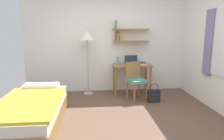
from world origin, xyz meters
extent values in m
plane|color=brown|center=(0.00, 0.00, 0.00)|extent=(5.28, 5.28, 0.00)
cube|color=white|center=(0.00, 2.02, 1.30)|extent=(4.40, 0.05, 2.60)
cube|color=#9E703D|center=(0.54, 1.89, 1.33)|extent=(0.94, 0.22, 0.02)
cube|color=#D13D38|center=(0.14, 1.92, 1.45)|extent=(0.02, 0.13, 0.21)
cube|color=#3384C6|center=(0.17, 1.91, 1.43)|extent=(0.02, 0.16, 0.18)
cube|color=gold|center=(0.20, 1.91, 1.44)|extent=(0.02, 0.17, 0.19)
cube|color=orange|center=(0.24, 1.90, 1.46)|extent=(0.02, 0.18, 0.24)
cube|color=#9E703D|center=(0.54, 1.89, 1.64)|extent=(0.94, 0.22, 0.02)
cube|color=#4CA856|center=(0.14, 1.90, 1.75)|extent=(0.02, 0.18, 0.20)
cube|color=silver|center=(0.17, 1.92, 1.76)|extent=(0.02, 0.14, 0.21)
cube|color=gray|center=(1.96, 0.73, 1.35)|extent=(0.03, 0.28, 1.36)
cube|color=#9E703D|center=(-1.50, 0.02, 0.14)|extent=(0.97, 1.92, 0.28)
cube|color=silver|center=(-1.50, 0.02, 0.36)|extent=(0.93, 1.86, 0.16)
cube|color=gold|center=(-1.50, -0.10, 0.46)|extent=(0.99, 1.57, 0.04)
cube|color=white|center=(-1.50, 0.77, 0.49)|extent=(0.68, 0.28, 0.10)
cube|color=#9E703D|center=(0.54, 1.70, 0.74)|extent=(0.96, 0.53, 0.03)
cylinder|color=#9E703D|center=(0.10, 1.48, 0.36)|extent=(0.06, 0.06, 0.72)
cylinder|color=#9E703D|center=(0.97, 1.48, 0.36)|extent=(0.06, 0.06, 0.72)
cylinder|color=#9E703D|center=(0.10, 1.92, 0.36)|extent=(0.06, 0.06, 0.72)
cylinder|color=#9E703D|center=(0.97, 1.92, 0.36)|extent=(0.06, 0.06, 0.72)
cube|color=#9E703D|center=(0.56, 1.16, 0.44)|extent=(0.51, 0.51, 0.03)
cube|color=teal|center=(0.56, 1.16, 0.47)|extent=(0.47, 0.47, 0.04)
cube|color=#9E703D|center=(0.50, 1.33, 0.69)|extent=(0.37, 0.16, 0.39)
cylinder|color=#9E703D|center=(0.46, 0.94, 0.21)|extent=(0.04, 0.04, 0.43)
cylinder|color=#9E703D|center=(0.77, 1.05, 0.21)|extent=(0.04, 0.04, 0.43)
cylinder|color=#9E703D|center=(0.35, 1.26, 0.21)|extent=(0.04, 0.04, 0.43)
cylinder|color=#9E703D|center=(0.66, 1.37, 0.21)|extent=(0.04, 0.04, 0.43)
cylinder|color=#B2A893|center=(-0.58, 1.72, 0.01)|extent=(0.24, 0.24, 0.02)
cylinder|color=#B2A893|center=(-0.58, 1.72, 0.70)|extent=(0.03, 0.03, 1.35)
cone|color=silver|center=(-0.58, 1.72, 1.49)|extent=(0.36, 0.36, 0.22)
cube|color=black|center=(0.54, 1.75, 0.76)|extent=(0.34, 0.23, 0.01)
cube|color=black|center=(0.54, 1.83, 0.86)|extent=(0.33, 0.09, 0.21)
cube|color=black|center=(0.54, 1.82, 0.86)|extent=(0.30, 0.07, 0.17)
cylinder|color=#4C99DB|center=(0.17, 1.69, 0.85)|extent=(0.06, 0.06, 0.20)
cube|color=silver|center=(0.82, 1.73, 0.76)|extent=(0.19, 0.25, 0.02)
cube|color=#333338|center=(0.82, 1.74, 0.79)|extent=(0.17, 0.21, 0.02)
cube|color=#232328|center=(0.91, 0.97, 0.14)|extent=(0.28, 0.12, 0.29)
torus|color=#232328|center=(0.91, 0.97, 0.34)|extent=(0.19, 0.02, 0.19)
camera|label=1|loc=(-0.45, -3.30, 1.59)|focal=32.41mm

